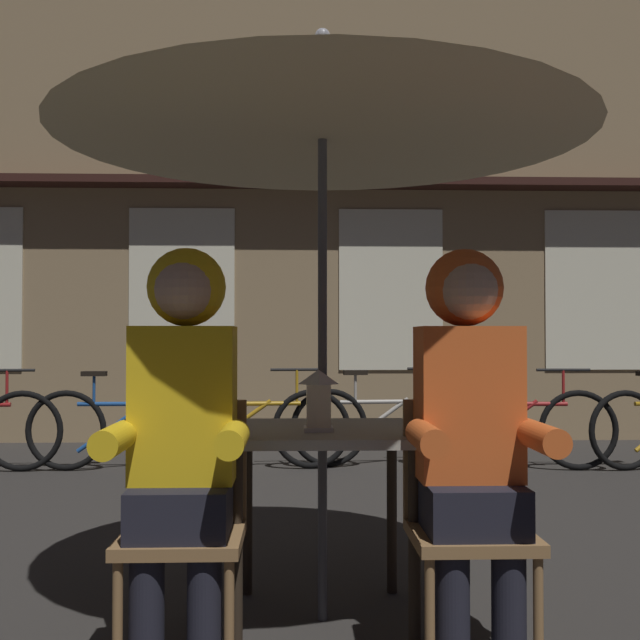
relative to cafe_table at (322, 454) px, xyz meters
name	(u,v)px	position (x,y,z in m)	size (l,w,h in m)	color
ground_plane	(322,620)	(0.00, 0.00, -0.64)	(60.00, 60.00, 0.00)	#2D2B28
cafe_table	(322,454)	(0.00, 0.00, 0.00)	(0.72, 0.72, 0.74)	#B2AD9E
patio_umbrella	(322,92)	(0.00, 0.00, 1.42)	(2.10, 2.10, 2.31)	#4C4C51
lantern	(319,399)	(-0.02, -0.10, 0.22)	(0.11, 0.11, 0.23)	white
chair_left	(185,516)	(-0.48, -0.37, -0.15)	(0.40, 0.40, 0.87)	olive
chair_right	(466,513)	(0.48, -0.37, -0.15)	(0.40, 0.40, 0.87)	olive
person_left_hooded	(183,411)	(-0.48, -0.43, 0.21)	(0.45, 0.56, 1.40)	black
person_right_hooded	(470,411)	(0.48, -0.43, 0.21)	(0.45, 0.56, 1.40)	black
shopfront_building	(287,155)	(-0.19, 5.40, 2.45)	(10.00, 0.93, 6.20)	#937A56
bicycle_second	(128,428)	(-1.47, 3.40, -0.29)	(1.68, 0.08, 0.84)	black
bicycle_third	(250,428)	(-0.48, 3.38, -0.29)	(1.68, 0.17, 0.84)	black
bicycle_fourth	(388,425)	(0.69, 3.55, -0.29)	(1.68, 0.21, 0.84)	black
bicycle_fifth	(516,428)	(1.72, 3.29, -0.29)	(1.68, 0.12, 0.84)	black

